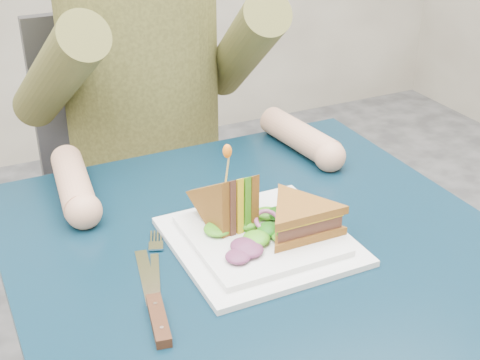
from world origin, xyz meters
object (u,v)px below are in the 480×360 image
chair (138,175)px  plate (260,239)px  table (260,284)px  diner (142,38)px  fork (156,266)px  sandwich_flat (300,218)px  sandwich_upright (228,205)px  knife (156,311)px

chair → plate: 0.69m
table → diner: size_ratio=1.01×
table → fork: size_ratio=4.31×
diner → sandwich_flat: bearing=-84.8°
diner → fork: bearing=-107.5°
diner → sandwich_flat: 0.59m
plate → fork: bearing=176.2°
table → plate: size_ratio=2.88×
diner → sandwich_flat: size_ratio=5.10×
chair → sandwich_upright: 0.66m
chair → sandwich_upright: size_ratio=6.64×
table → sandwich_flat: (0.05, -0.03, 0.12)m
chair → fork: 0.70m
chair → diner: 0.39m
diner → knife: 0.69m
plate → knife: bearing=-155.5°
fork → knife: bearing=-108.9°
plate → sandwich_flat: 0.07m
chair → table: bearing=-90.0°
sandwich_upright → table: bearing=-49.3°
chair → plate: size_ratio=3.58×
plate → sandwich_flat: (0.06, -0.03, 0.04)m
table → sandwich_upright: size_ratio=5.35×
chair → knife: bearing=-105.2°
diner → plate: diner is taller
sandwich_flat → fork: 0.23m
table → plate: 0.09m
plate → sandwich_flat: sandwich_flat is taller
diner → sandwich_upright: (-0.04, -0.50, -0.13)m
sandwich_flat → table: bearing=151.8°
knife → diner: bearing=72.3°
sandwich_flat → fork: (-0.22, 0.04, -0.04)m
table → knife: size_ratio=3.40×
sandwich_flat → sandwich_upright: 0.11m
chair → diner: bearing=-90.0°
sandwich_upright → fork: bearing=-165.6°
plate → fork: 0.17m
diner → table: bearing=-90.0°
sandwich_flat → knife: size_ratio=0.66×
table → fork: (-0.17, 0.01, 0.08)m
chair → fork: (-0.17, -0.65, 0.19)m
table → plate: plate is taller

